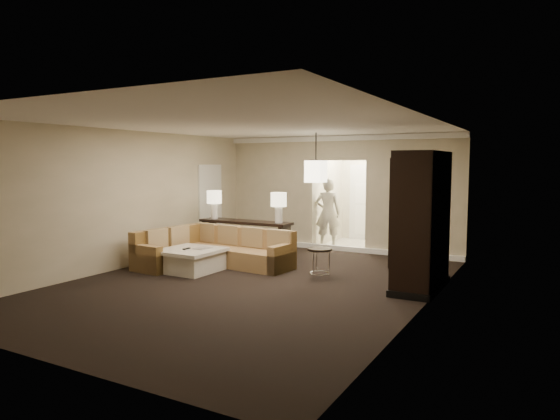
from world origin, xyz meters
The scene contains 19 objects.
ground centered at (0.00, 0.00, 0.00)m, with size 8.00×8.00×0.00m, color black.
wall_back centered at (0.00, 4.00, 1.40)m, with size 6.00×0.04×2.80m, color beige.
wall_front centered at (0.00, -4.00, 1.40)m, with size 6.00×0.04×2.80m, color beige.
wall_left centered at (-3.00, 0.00, 1.40)m, with size 0.04×8.00×2.80m, color beige.
wall_right centered at (3.00, 0.00, 1.40)m, with size 0.04×8.00×2.80m, color beige.
ceiling centered at (0.00, 0.00, 2.80)m, with size 6.00×8.00×0.02m, color white.
crown_molding centered at (0.00, 3.95, 2.73)m, with size 6.00×0.10×0.12m, color white.
baseboard centered at (0.00, 3.95, 0.06)m, with size 6.00×0.10×0.12m, color white.
side_door centered at (-2.97, 2.80, 1.05)m, with size 0.05×0.90×2.10m, color white.
foyer centered at (0.00, 5.34, 1.30)m, with size 1.44×2.02×2.80m.
sectional_sofa centered at (-1.55, 0.98, 0.32)m, with size 2.82×2.18×0.79m.
coffee_table centered at (-1.60, 0.33, 0.23)m, with size 1.13×1.13×0.47m.
console_table centered at (-1.40, 2.00, 0.51)m, with size 2.21×0.50×0.85m.
armoire centered at (2.69, 1.12, 1.11)m, with size 0.69×1.62×2.32m.
drink_table centered at (0.89, 0.97, 0.41)m, with size 0.46×0.46×0.57m.
table_lamp_left centered at (-2.25, 2.00, 1.29)m, with size 0.34×0.34×0.65m.
table_lamp_right centered at (-0.55, 2.00, 1.29)m, with size 0.34×0.34×0.65m.
pendant_light centered at (0.00, 2.70, 1.95)m, with size 0.38×0.38×1.09m.
person centered at (-0.40, 4.30, 0.97)m, with size 0.70×0.47×1.94m, color beige.
Camera 1 is at (4.65, -7.30, 2.11)m, focal length 32.00 mm.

